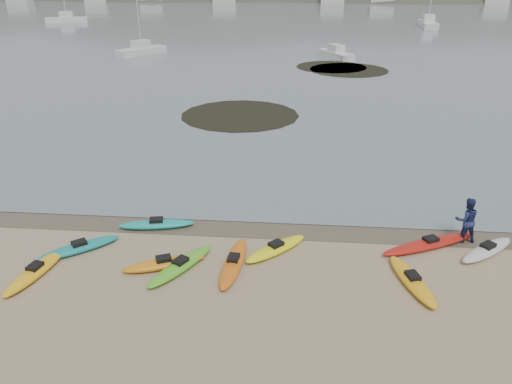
# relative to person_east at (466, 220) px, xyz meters

# --- Properties ---
(ground) EXTENTS (600.00, 600.00, 0.00)m
(ground) POSITION_rel_person_east_xyz_m (-8.64, 0.80, -0.96)
(ground) COLOR tan
(ground) RESTS_ON ground
(wet_sand) EXTENTS (60.00, 60.00, 0.00)m
(wet_sand) POSITION_rel_person_east_xyz_m (-8.64, 0.50, -0.96)
(wet_sand) COLOR brown
(wet_sand) RESTS_ON ground
(kayaks) EXTENTS (22.19, 6.37, 0.34)m
(kayaks) POSITION_rel_person_east_xyz_m (-9.48, -2.29, -0.79)
(kayaks) COLOR silver
(kayaks) RESTS_ON ground
(person_east) EXTENTS (1.00, 0.81, 1.92)m
(person_east) POSITION_rel_person_east_xyz_m (0.00, 0.00, 0.00)
(person_east) COLOR navy
(person_east) RESTS_ON ground
(kelp_mats) EXTENTS (18.47, 29.05, 0.04)m
(kelp_mats) POSITION_rel_person_east_xyz_m (-5.82, 30.43, -0.93)
(kelp_mats) COLOR black
(kelp_mats) RESTS_ON water
(moored_boats) EXTENTS (106.27, 68.00, 1.25)m
(moored_boats) POSITION_rel_person_east_xyz_m (2.57, 80.50, -0.39)
(moored_boats) COLOR silver
(moored_boats) RESTS_ON ground
(far_hills) EXTENTS (550.00, 135.00, 80.00)m
(far_hills) POSITION_rel_person_east_xyz_m (30.74, 194.77, -16.89)
(far_hills) COLOR #384235
(far_hills) RESTS_ON ground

